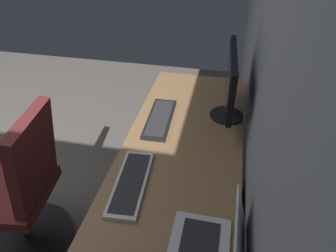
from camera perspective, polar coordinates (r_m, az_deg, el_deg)
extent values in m
cube|color=#8C939E|center=(1.34, 19.92, 12.16)|extent=(4.77, 0.10, 2.60)
cube|color=#936D47|center=(1.58, 1.78, -7.13)|extent=(1.97, 0.64, 0.03)
cylinder|color=silver|center=(2.56, -0.33, 1.56)|extent=(0.05, 0.05, 0.70)
cylinder|color=silver|center=(2.53, 11.22, 0.18)|extent=(0.05, 0.05, 0.70)
cube|color=#936D47|center=(1.76, 1.62, -19.47)|extent=(0.40, 0.50, 0.69)
cube|color=silver|center=(1.80, -6.77, -18.00)|extent=(0.37, 0.01, 0.61)
cylinder|color=black|center=(1.93, 10.64, 1.95)|extent=(0.20, 0.20, 0.01)
cylinder|color=black|center=(1.90, 10.83, 3.35)|extent=(0.04, 0.04, 0.10)
cube|color=black|center=(1.81, 11.53, 8.67)|extent=(0.56, 0.06, 0.30)
cube|color=#19234C|center=(1.81, 10.99, 8.75)|extent=(0.51, 0.03, 0.26)
cube|color=silver|center=(1.26, 5.68, -21.28)|extent=(0.29, 0.23, 0.01)
cube|color=#262628|center=(1.25, 5.70, -21.07)|extent=(0.23, 0.15, 0.00)
cube|color=silver|center=(1.17, 13.10, -19.13)|extent=(0.29, 0.06, 0.21)
cube|color=#4C1960|center=(1.17, 13.10, -19.13)|extent=(0.26, 0.05, 0.18)
cube|color=silver|center=(1.47, -6.81, -10.31)|extent=(0.43, 0.17, 0.02)
cube|color=#2D2D30|center=(1.46, -6.84, -10.01)|extent=(0.38, 0.14, 0.00)
cube|color=black|center=(1.86, -1.52, 1.35)|extent=(0.42, 0.15, 0.02)
cube|color=#2D2D30|center=(1.86, -1.53, 1.63)|extent=(0.38, 0.12, 0.00)
cube|color=maroon|center=(2.00, -27.01, -11.00)|extent=(0.48, 0.46, 0.07)
cube|color=maroon|center=(1.72, -23.56, -5.45)|extent=(0.41, 0.17, 0.50)
cylinder|color=black|center=(2.15, -25.41, -15.03)|extent=(0.05, 0.05, 0.37)
cylinder|color=black|center=(2.30, -24.08, -18.29)|extent=(0.56, 0.56, 0.03)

